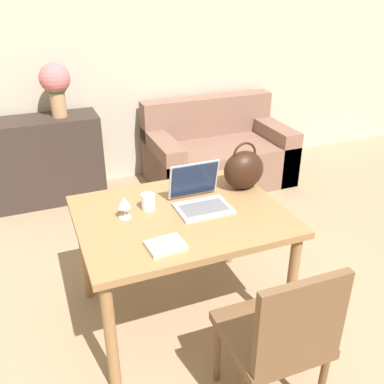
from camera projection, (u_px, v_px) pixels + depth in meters
The scene contains 11 objects.
wall_back at pixel (96, 46), 3.95m from camera, with size 10.00×0.06×2.70m.
dining_table at pixel (181, 227), 2.45m from camera, with size 1.16×0.90×0.73m.
chair at pixel (281, 335), 1.90m from camera, with size 0.44×0.44×0.88m.
couch at pixel (217, 154), 4.40m from camera, with size 1.41×0.83×0.82m.
sideboard at pixel (42, 161), 3.94m from camera, with size 1.07×0.40×0.80m.
laptop at pixel (199, 195), 2.47m from camera, with size 0.30×0.29×0.24m.
drinking_glass at pixel (148, 202), 2.43m from camera, with size 0.08×0.08×0.09m.
wine_glass at pixel (124, 203), 2.32m from camera, with size 0.07×0.07×0.13m.
handbag at pixel (244, 170), 2.63m from camera, with size 0.26×0.18×0.31m.
flower_vase at pixel (55, 83), 3.69m from camera, with size 0.26×0.26×0.47m.
book at pixel (166, 245), 2.09m from camera, with size 0.19×0.15×0.02m.
Camera 1 is at (-0.71, -1.33, 1.92)m, focal length 40.00 mm.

